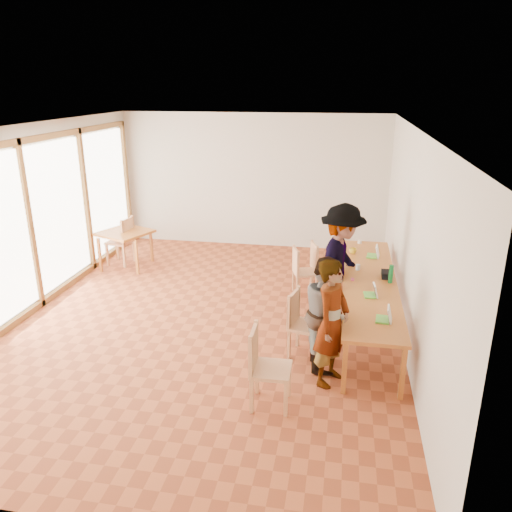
{
  "coord_description": "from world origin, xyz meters",
  "views": [
    {
      "loc": [
        2.03,
        -7.01,
        3.6
      ],
      "look_at": [
        0.76,
        0.08,
        1.1
      ],
      "focal_mm": 35.0,
      "sensor_mm": 36.0,
      "label": 1
    }
  ],
  "objects": [
    {
      "name": "window_wall",
      "position": [
        -2.96,
        0.0,
        1.5
      ],
      "size": [
        0.1,
        8.0,
        3.0
      ],
      "primitive_type": "cube",
      "color": "white",
      "rests_on": "ground"
    },
    {
      "name": "laptop_far",
      "position": [
        2.62,
        1.38,
        0.81
      ],
      "size": [
        0.24,
        0.27,
        0.21
      ],
      "rotation": [
        0.0,
        0.0,
        -0.12
      ],
      "color": "#5FC83D",
      "rests_on": "communal_table"
    },
    {
      "name": "laptop_mid",
      "position": [
        2.51,
        -0.34,
        0.8
      ],
      "size": [
        0.21,
        0.23,
        0.18
      ],
      "rotation": [
        0.0,
        0.0,
        0.09
      ],
      "color": "#5FC83D",
      "rests_on": "communal_table"
    },
    {
      "name": "ceiling",
      "position": [
        0.0,
        0.0,
        3.02
      ],
      "size": [
        6.0,
        8.0,
        0.04
      ],
      "primitive_type": "cube",
      "color": "white",
      "rests_on": "wall_back"
    },
    {
      "name": "ground",
      "position": [
        0.0,
        0.0,
        0.0
      ],
      "size": [
        8.0,
        8.0,
        0.0
      ],
      "primitive_type": "plane",
      "color": "#A44D27",
      "rests_on": "ground"
    },
    {
      "name": "clear_glass",
      "position": [
        2.32,
        0.69,
        0.8
      ],
      "size": [
        0.07,
        0.07,
        0.09
      ],
      "primitive_type": "cylinder",
      "color": "silver",
      "rests_on": "communal_table"
    },
    {
      "name": "communal_table",
      "position": [
        2.5,
        0.27,
        0.7
      ],
      "size": [
        0.8,
        4.0,
        0.75
      ],
      "color": "#A96825",
      "rests_on": "ground"
    },
    {
      "name": "black_pouch",
      "position": [
        2.76,
        0.44,
        0.8
      ],
      "size": [
        0.16,
        0.26,
        0.09
      ],
      "primitive_type": "cube",
      "color": "black",
      "rests_on": "communal_table"
    },
    {
      "name": "chair_spare",
      "position": [
        -2.39,
        2.22,
        0.61
      ],
      "size": [
        0.52,
        0.52,
        0.53
      ],
      "rotation": [
        0.0,
        0.0,
        3.01
      ],
      "color": "#E2A271",
      "rests_on": "ground"
    },
    {
      "name": "green_bottle",
      "position": [
        2.8,
        0.22,
        0.89
      ],
      "size": [
        0.07,
        0.07,
        0.28
      ],
      "primitive_type": "cylinder",
      "color": "#12712E",
      "rests_on": "communal_table"
    },
    {
      "name": "yellow_mug",
      "position": [
        2.25,
        1.5,
        0.8
      ],
      "size": [
        0.13,
        0.13,
        0.1
      ],
      "primitive_type": "imported",
      "rotation": [
        0.0,
        0.0,
        0.09
      ],
      "color": "yellow",
      "rests_on": "communal_table"
    },
    {
      "name": "pink_phone",
      "position": [
        2.24,
        0.23,
        0.76
      ],
      "size": [
        0.05,
        0.1,
        0.01
      ],
      "primitive_type": "cube",
      "color": "#B92950",
      "rests_on": "communal_table"
    },
    {
      "name": "chair_far",
      "position": [
        1.35,
        1.26,
        0.54
      ],
      "size": [
        0.51,
        0.51,
        0.46
      ],
      "rotation": [
        0.0,
        0.0,
        0.32
      ],
      "color": "#E2A271",
      "rests_on": "ground"
    },
    {
      "name": "chair_mid",
      "position": [
        1.53,
        -0.81,
        0.57
      ],
      "size": [
        0.52,
        0.52,
        0.49
      ],
      "rotation": [
        0.0,
        0.0,
        -0.24
      ],
      "color": "#E2A271",
      "rests_on": "ground"
    },
    {
      "name": "side_table",
      "position": [
        -2.31,
        2.09,
        0.67
      ],
      "size": [
        0.9,
        0.9,
        0.75
      ],
      "rotation": [
        0.0,
        0.0,
        -0.39
      ],
      "color": "#A96825",
      "rests_on": "ground"
    },
    {
      "name": "chair_near",
      "position": [
        1.21,
        -2.05,
        0.6
      ],
      "size": [
        0.46,
        0.46,
        0.52
      ],
      "rotation": [
        0.0,
        0.0,
        0.02
      ],
      "color": "#E2A271",
      "rests_on": "ground"
    },
    {
      "name": "person_near",
      "position": [
        1.98,
        -1.43,
        0.82
      ],
      "size": [
        0.59,
        0.7,
        1.64
      ],
      "primitive_type": "imported",
      "rotation": [
        0.0,
        0.0,
        1.17
      ],
      "color": "gray",
      "rests_on": "ground"
    },
    {
      "name": "wall_back",
      "position": [
        0.0,
        4.0,
        1.5
      ],
      "size": [
        6.0,
        0.1,
        3.0
      ],
      "primitive_type": "cube",
      "color": "beige",
      "rests_on": "ground"
    },
    {
      "name": "person_mid",
      "position": [
        1.89,
        -1.03,
        0.77
      ],
      "size": [
        0.69,
        0.83,
        1.53
      ],
      "primitive_type": "imported",
      "rotation": [
        0.0,
        0.0,
        1.73
      ],
      "color": "gray",
      "rests_on": "ground"
    },
    {
      "name": "person_far",
      "position": [
        2.05,
        0.36,
        0.95
      ],
      "size": [
        1.01,
        1.37,
        1.9
      ],
      "primitive_type": "imported",
      "rotation": [
        0.0,
        0.0,
        1.3
      ],
      "color": "gray",
      "rests_on": "ground"
    },
    {
      "name": "wall_front",
      "position": [
        0.0,
        -4.0,
        1.5
      ],
      "size": [
        6.0,
        0.1,
        3.0
      ],
      "primitive_type": "cube",
      "color": "beige",
      "rests_on": "ground"
    },
    {
      "name": "wall_right",
      "position": [
        3.0,
        0.0,
        1.5
      ],
      "size": [
        0.1,
        8.0,
        3.0
      ],
      "primitive_type": "cube",
      "color": "beige",
      "rests_on": "ground"
    },
    {
      "name": "condiment_cup",
      "position": [
        2.38,
        2.13,
        0.78
      ],
      "size": [
        0.08,
        0.08,
        0.06
      ],
      "primitive_type": "cylinder",
      "color": "white",
      "rests_on": "communal_table"
    },
    {
      "name": "laptop_near",
      "position": [
        2.65,
        -1.1,
        0.8
      ],
      "size": [
        0.22,
        0.25,
        0.19
      ],
      "rotation": [
        0.0,
        0.0,
        -0.1
      ],
      "color": "#5FC83D",
      "rests_on": "communal_table"
    },
    {
      "name": "chair_empty",
      "position": [
        1.66,
        1.52,
        0.55
      ],
      "size": [
        0.53,
        0.53,
        0.48
      ],
      "rotation": [
        0.0,
        0.0,
        0.33
      ],
      "color": "#E2A271",
      "rests_on": "ground"
    }
  ]
}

